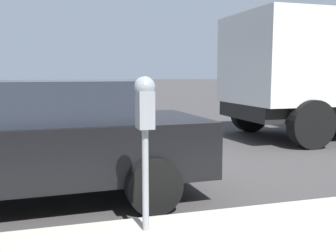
{
  "coord_description": "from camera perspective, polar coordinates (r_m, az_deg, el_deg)",
  "views": [
    {
      "loc": [
        -5.95,
        0.77,
        1.57
      ],
      "look_at": [
        -2.37,
        -0.3,
        1.08
      ],
      "focal_mm": 42.0,
      "sensor_mm": 36.0,
      "label": 1
    }
  ],
  "objects": [
    {
      "name": "car_black",
      "position": [
        5.05,
        -19.81,
        -1.77
      ],
      "size": [
        2.1,
        4.53,
        1.49
      ],
      "rotation": [
        0.0,
        0.0,
        0.03
      ],
      "color": "black",
      "rests_on": "ground_plane"
    },
    {
      "name": "ground_plane",
      "position": [
        6.2,
        -9.02,
        -7.22
      ],
      "size": [
        220.0,
        220.0,
        0.0
      ],
      "primitive_type": "plane",
      "color": "#3D3A3A"
    },
    {
      "name": "parking_meter",
      "position": [
        3.53,
        -3.37,
        1.69
      ],
      "size": [
        0.21,
        0.19,
        1.43
      ],
      "color": "gray",
      "rests_on": "sidewalk"
    }
  ]
}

